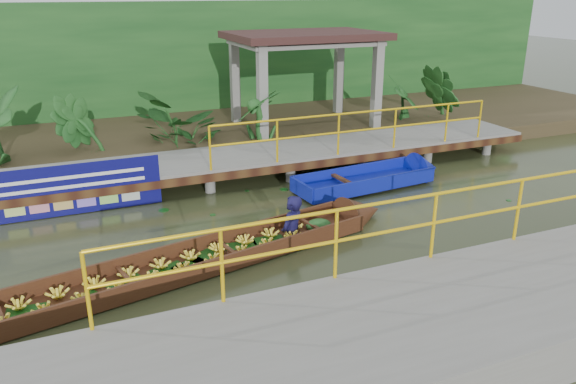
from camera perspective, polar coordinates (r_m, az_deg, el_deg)
name	(u,v)px	position (r m, az deg, el deg)	size (l,w,h in m)	color
ground	(298,229)	(10.92, 1.02, -3.79)	(80.00, 80.00, 0.00)	#2F361B
land_strip	(199,132)	(17.62, -8.99, 6.05)	(30.00, 8.00, 0.45)	#342C1A
far_dock	(242,159)	(13.78, -4.70, 3.38)	(16.00, 2.06, 1.66)	slate
near_dock	(493,313)	(8.18, 20.08, -11.49)	(18.00, 2.40, 1.73)	slate
pavilion	(305,45)	(17.04, 1.72, 14.67)	(4.40, 3.00, 3.00)	slate
foliage_backdrop	(178,64)	(19.70, -11.14, 12.65)	(30.00, 0.80, 4.00)	#144018
vendor_boat	(197,256)	(9.50, -9.18, -6.43)	(8.86, 2.69, 1.97)	#3A1C10
moored_blue_boat	(395,176)	(13.72, 10.87, 1.65)	(3.98, 1.37, 0.93)	#0D1996
blue_banner	(76,189)	(12.23, -20.76, 0.30)	(3.42, 0.04, 1.07)	#0C0B5A
tropical_plants	(249,112)	(15.58, -4.01, 8.06)	(14.19, 1.19, 1.48)	#144018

